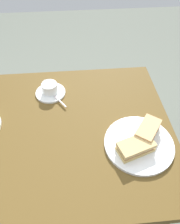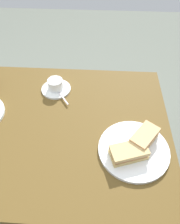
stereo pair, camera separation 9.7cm
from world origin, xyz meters
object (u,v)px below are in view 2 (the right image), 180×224
object	(u,v)px
sandwich_plate	(134,150)
spoon	(62,96)
sandwich_back	(144,138)
coffee_saucer	(56,89)
sandwich_front	(129,152)
dining_table	(33,135)
coffee_cup	(55,84)

from	to	relation	value
sandwich_plate	spoon	bearing A→B (deg)	-40.55
sandwich_back	spoon	distance (m)	0.45
sandwich_plate	coffee_saucer	world-z (taller)	sandwich_plate
sandwich_plate	sandwich_front	world-z (taller)	sandwich_front
sandwich_front	coffee_saucer	distance (m)	0.52
spoon	sandwich_front	bearing A→B (deg)	134.01
dining_table	sandwich_front	world-z (taller)	sandwich_front
sandwich_front	spoon	xyz separation A→B (m)	(0.31, -0.32, -0.02)
sandwich_back	sandwich_plate	bearing A→B (deg)	42.77
sandwich_back	coffee_cup	world-z (taller)	sandwich_back
dining_table	coffee_saucer	bearing A→B (deg)	-110.67
dining_table	sandwich_back	xyz separation A→B (m)	(-0.51, 0.08, 0.14)
sandwich_back	coffee_cup	size ratio (longest dim) A/B	1.50
sandwich_front	coffee_cup	distance (m)	0.52
sandwich_front	coffee_cup	size ratio (longest dim) A/B	1.64
sandwich_back	coffee_saucer	bearing A→B (deg)	-36.70
dining_table	spoon	world-z (taller)	spoon
sandwich_front	coffee_saucer	bearing A→B (deg)	-47.39
sandwich_plate	sandwich_back	distance (m)	0.06
sandwich_back	coffee_saucer	xyz separation A→B (m)	(0.42, -0.31, -0.04)
sandwich_front	sandwich_back	distance (m)	0.10
coffee_saucer	coffee_cup	world-z (taller)	coffee_cup
spoon	sandwich_plate	bearing A→B (deg)	139.45
sandwich_plate	sandwich_back	world-z (taller)	sandwich_back
dining_table	sandwich_back	size ratio (longest dim) A/B	8.84
coffee_cup	coffee_saucer	bearing A→B (deg)	120.48
sandwich_back	coffee_saucer	distance (m)	0.52
dining_table	sandwich_plate	world-z (taller)	sandwich_plate
coffee_saucer	coffee_cup	size ratio (longest dim) A/B	1.58
sandwich_plate	dining_table	bearing A→B (deg)	-14.07
coffee_saucer	spoon	xyz separation A→B (m)	(-0.04, 0.06, 0.01)
sandwich_front	spoon	world-z (taller)	sandwich_front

